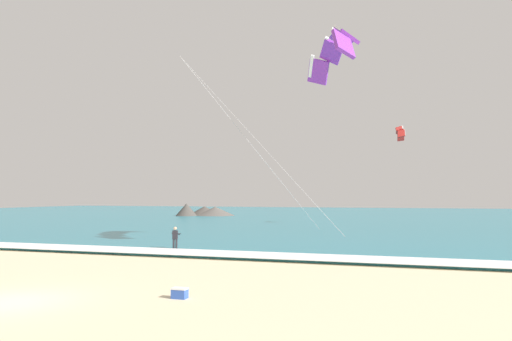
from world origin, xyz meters
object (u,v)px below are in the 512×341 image
at_px(kitesurfer, 175,238).
at_px(cooler_box, 180,293).
at_px(surfboard, 175,251).
at_px(kite_primary, 335,49).
at_px(kite_distant, 400,131).

bearing_deg(kitesurfer, cooler_box, -62.25).
distance_m(surfboard, kitesurfer, 0.91).
height_order(kite_primary, kite_distant, kite_primary).
height_order(surfboard, kite_distant, kite_distant).
xyz_separation_m(kitesurfer, kite_primary, (10.38, 4.51, 13.54)).
relative_size(surfboard, cooler_box, 2.49).
xyz_separation_m(kite_primary, cooler_box, (-3.23, -18.11, -14.27)).
bearing_deg(cooler_box, surfboard, 117.77).
bearing_deg(kite_primary, cooler_box, -100.10).
bearing_deg(surfboard, kite_primary, 23.54).
height_order(surfboard, kitesurfer, kitesurfer).
xyz_separation_m(kite_primary, kite_distant, (4.06, 25.75, -2.95)).
bearing_deg(kite_primary, kitesurfer, -156.55).
distance_m(kitesurfer, kite_primary, 17.64).
bearing_deg(kite_distant, kitesurfer, -115.53).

